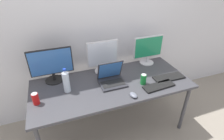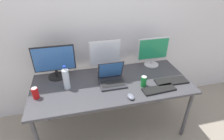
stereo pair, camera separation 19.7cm
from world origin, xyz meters
name	(u,v)px [view 1 (the left image)]	position (x,y,z in m)	size (l,w,h in m)	color
ground_plane	(112,126)	(0.00, 0.00, 0.00)	(16.00, 16.00, 0.00)	gray
wall_back	(96,23)	(0.00, 0.59, 1.30)	(7.00, 0.08, 2.60)	silver
work_desk	(112,87)	(0.00, 0.00, 0.68)	(1.85, 0.80, 0.74)	#424247
monitor_left	(51,65)	(-0.63, 0.29, 0.96)	(0.49, 0.22, 0.41)	black
monitor_center	(103,56)	(-0.02, 0.30, 0.95)	(0.40, 0.21, 0.42)	silver
monitor_right	(148,49)	(0.64, 0.31, 0.95)	(0.43, 0.20, 0.39)	silver
laptop_silver	(111,78)	(0.00, 0.02, 0.80)	(0.30, 0.26, 0.27)	#2D2D33
keyboard_main	(159,86)	(0.48, -0.25, 0.75)	(0.38, 0.13, 0.02)	black
keyboard_aux	(169,77)	(0.70, -0.14, 0.75)	(0.39, 0.15, 0.02)	black
mouse_by_keyboard	(133,95)	(0.13, -0.31, 0.76)	(0.07, 0.10, 0.04)	slate
water_bottle	(66,81)	(-0.51, 0.02, 0.87)	(0.07, 0.07, 0.29)	silver
soda_can_near_keyboard	(143,79)	(0.34, -0.14, 0.80)	(0.07, 0.07, 0.13)	#197F33
soda_can_by_laptop	(36,99)	(-0.83, -0.08, 0.80)	(0.07, 0.07, 0.13)	red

